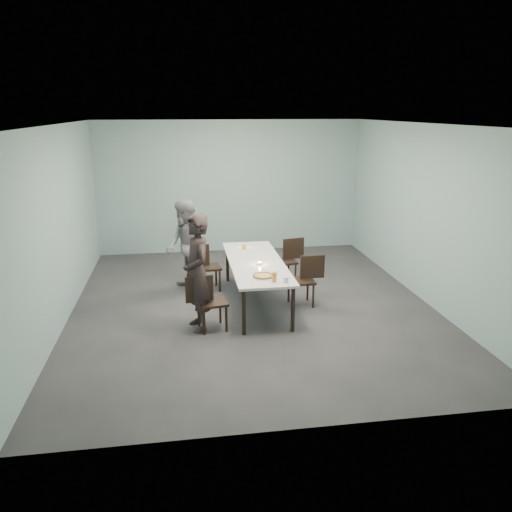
{
  "coord_description": "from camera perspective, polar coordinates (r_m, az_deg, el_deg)",
  "views": [
    {
      "loc": [
        -1.15,
        -7.88,
        3.23
      ],
      "look_at": [
        0.0,
        -0.44,
        1.0
      ],
      "focal_mm": 35.0,
      "sensor_mm": 36.0,
      "label": 1
    }
  ],
  "objects": [
    {
      "name": "beer_glass",
      "position": [
        7.42,
        2.1,
        -2.42
      ],
      "size": [
        0.08,
        0.08,
        0.15
      ],
      "primitive_type": "cylinder",
      "color": "orange",
      "rests_on": "table"
    },
    {
      "name": "chair_far_left",
      "position": [
        9.17,
        -5.95,
        -0.91
      ],
      "size": [
        0.63,
        0.47,
        0.87
      ],
      "rotation": [
        0.0,
        0.0,
        0.13
      ],
      "color": "black",
      "rests_on": "ground"
    },
    {
      "name": "table",
      "position": [
        8.44,
        -0.0,
        -0.99
      ],
      "size": [
        0.9,
        2.6,
        0.75
      ],
      "rotation": [
        0.0,
        0.0,
        0.0
      ],
      "color": "white",
      "rests_on": "ground"
    },
    {
      "name": "diner_far",
      "position": [
        9.03,
        -8.05,
        1.06
      ],
      "size": [
        0.85,
        0.98,
        1.71
      ],
      "primitive_type": "imported",
      "rotation": [
        0.0,
        0.0,
        -1.28
      ],
      "color": "gray",
      "rests_on": "ground"
    },
    {
      "name": "side_plate",
      "position": [
        7.95,
        1.96,
        -1.66
      ],
      "size": [
        0.18,
        0.18,
        0.01
      ],
      "primitive_type": "cylinder",
      "color": "white",
      "rests_on": "table"
    },
    {
      "name": "ground",
      "position": [
        8.6,
        -0.45,
        -5.58
      ],
      "size": [
        7.0,
        7.0,
        0.0
      ],
      "primitive_type": "plane",
      "color": "#333335",
      "rests_on": "ground"
    },
    {
      "name": "water_tumbler",
      "position": [
        7.41,
        3.42,
        -2.73
      ],
      "size": [
        0.08,
        0.08,
        0.09
      ],
      "primitive_type": "cylinder",
      "color": "silver",
      "rests_on": "table"
    },
    {
      "name": "room_shell",
      "position": [
        8.06,
        -0.48,
        7.89
      ],
      "size": [
        6.02,
        7.02,
        3.01
      ],
      "color": "#8FB3B4",
      "rests_on": "ground"
    },
    {
      "name": "menu",
      "position": [
        9.28,
        -1.35,
        1.01
      ],
      "size": [
        0.3,
        0.22,
        0.01
      ],
      "primitive_type": "cube",
      "rotation": [
        0.0,
        0.0,
        0.0
      ],
      "color": "silver",
      "rests_on": "table"
    },
    {
      "name": "amber_tumbler",
      "position": [
        9.14,
        -1.39,
        1.01
      ],
      "size": [
        0.07,
        0.07,
        0.08
      ],
      "primitive_type": "cylinder",
      "color": "orange",
      "rests_on": "table"
    },
    {
      "name": "chair_near_left",
      "position": [
        7.52,
        -5.65,
        -4.86
      ],
      "size": [
        0.64,
        0.49,
        0.87
      ],
      "rotation": [
        0.0,
        0.0,
        0.19
      ],
      "color": "black",
      "rests_on": "ground"
    },
    {
      "name": "chair_near_right",
      "position": [
        8.48,
        5.71,
        -2.35
      ],
      "size": [
        0.62,
        0.43,
        0.87
      ],
      "rotation": [
        0.0,
        0.0,
        3.17
      ],
      "color": "black",
      "rests_on": "ground"
    },
    {
      "name": "tealight",
      "position": [
        8.24,
        0.39,
        -0.87
      ],
      "size": [
        0.06,
        0.06,
        0.05
      ],
      "color": "silver",
      "rests_on": "table"
    },
    {
      "name": "chair_far_right",
      "position": [
        9.53,
        3.67,
        -0.17
      ],
      "size": [
        0.64,
        0.49,
        0.87
      ],
      "rotation": [
        0.0,
        0.0,
        3.33
      ],
      "color": "black",
      "rests_on": "ground"
    },
    {
      "name": "pizza",
      "position": [
        7.64,
        0.82,
        -2.3
      ],
      "size": [
        0.34,
        0.34,
        0.04
      ],
      "color": "white",
      "rests_on": "table"
    },
    {
      "name": "diner_near",
      "position": [
        7.45,
        -6.73,
        -1.94
      ],
      "size": [
        0.57,
        0.73,
        1.78
      ],
      "primitive_type": "imported",
      "rotation": [
        0.0,
        0.0,
        -1.32
      ],
      "color": "black",
      "rests_on": "ground"
    }
  ]
}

